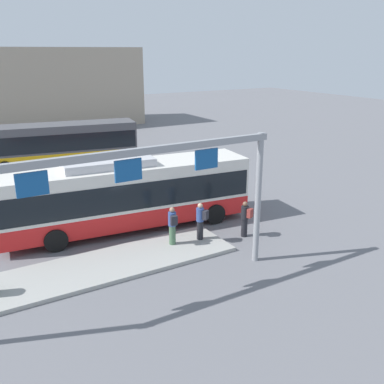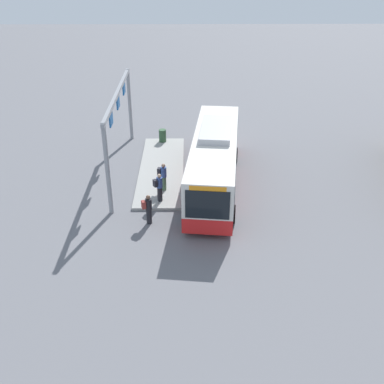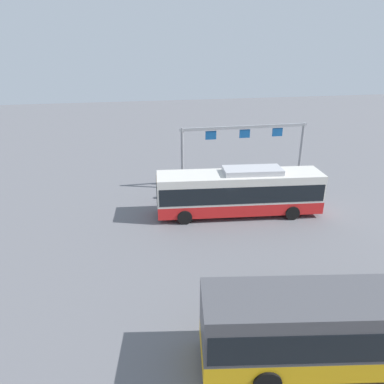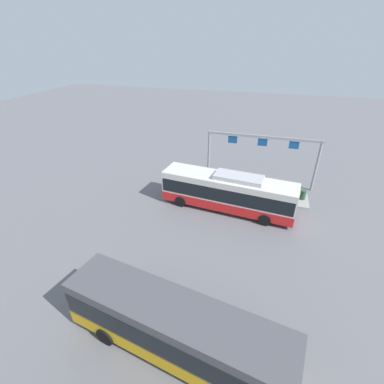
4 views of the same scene
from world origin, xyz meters
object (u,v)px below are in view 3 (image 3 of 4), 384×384
object	(u,v)px
person_boarding	(174,189)
person_waiting_mid	(218,186)
bus_main	(239,191)
bus_background_left	(351,325)
person_waiting_near	(201,187)
trash_bin	(301,183)

from	to	relation	value
person_boarding	person_waiting_mid	size ratio (longest dim) A/B	1.00
bus_main	bus_background_left	xyz separation A→B (m)	(0.22, 13.33, -0.03)
person_boarding	person_waiting_mid	bearing A→B (deg)	56.44
bus_main	person_waiting_mid	bearing A→B (deg)	-70.02
person_waiting_near	bus_main	bearing A→B (deg)	0.99
person_waiting_mid	trash_bin	xyz separation A→B (m)	(-7.33, -0.39, -0.44)
person_waiting_near	person_waiting_mid	bearing A→B (deg)	51.11
bus_background_left	person_waiting_near	size ratio (longest dim) A/B	6.71
bus_main	person_boarding	bearing A→B (deg)	-34.99
person_waiting_near	person_boarding	bearing A→B (deg)	-134.30
bus_background_left	person_boarding	world-z (taller)	bus_background_left
person_boarding	trash_bin	bearing A→B (deg)	65.62
person_boarding	person_waiting_near	size ratio (longest dim) A/B	1.00
person_waiting_near	person_waiting_mid	distance (m)	1.32
person_boarding	trash_bin	world-z (taller)	person_boarding
person_boarding	person_waiting_mid	world-z (taller)	person_waiting_mid
bus_background_left	person_waiting_near	distance (m)	16.60
bus_main	person_waiting_near	distance (m)	3.83
bus_main	bus_background_left	distance (m)	13.33
person_boarding	trash_bin	distance (m)	10.72
bus_main	person_waiting_mid	world-z (taller)	bus_main
person_waiting_mid	person_boarding	bearing A→B (deg)	-90.02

